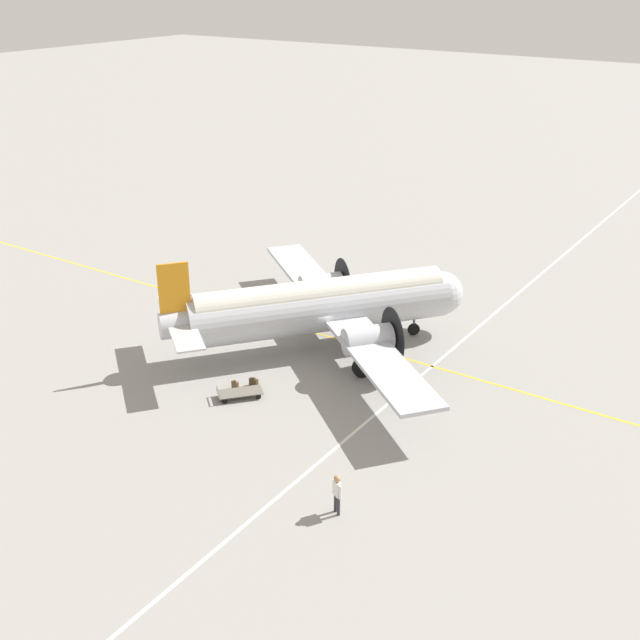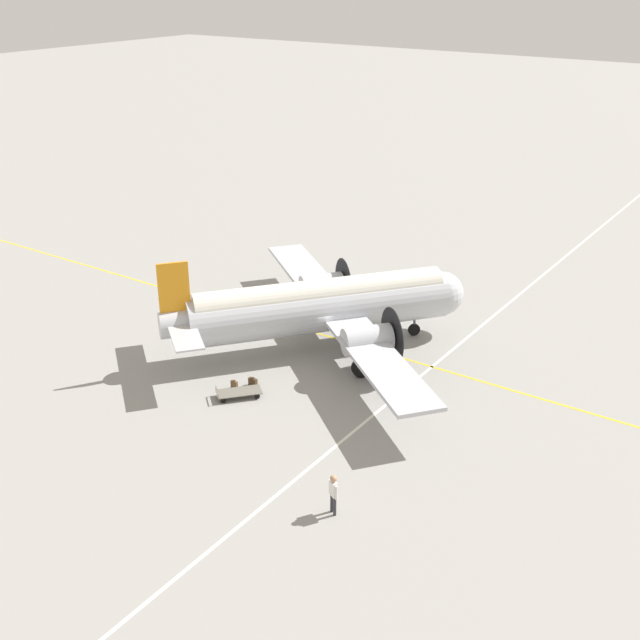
{
  "view_description": "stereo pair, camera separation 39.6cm",
  "coord_description": "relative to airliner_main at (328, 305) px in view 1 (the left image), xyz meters",
  "views": [
    {
      "loc": [
        22.54,
        -33.43,
        19.85
      ],
      "look_at": [
        0.0,
        0.0,
        1.72
      ],
      "focal_mm": 45.0,
      "sensor_mm": 36.0,
      "label": 1
    },
    {
      "loc": [
        22.86,
        -33.21,
        19.85
      ],
      "look_at": [
        0.0,
        0.0,
        1.72
      ],
      "focal_mm": 45.0,
      "sensor_mm": 36.0,
      "label": 2
    }
  ],
  "objects": [
    {
      "name": "apron_line_eastwest",
      "position": [
        -0.28,
        1.16,
        -2.56
      ],
      "size": [
        120.0,
        0.16,
        0.01
      ],
      "color": "gold",
      "rests_on": "ground_plane"
    },
    {
      "name": "baggage_cart",
      "position": [
        -0.47,
        -7.21,
        -2.29
      ],
      "size": [
        2.19,
        2.31,
        0.56
      ],
      "rotation": [
        0.0,
        0.0,
        0.86
      ],
      "color": "#6B665B",
      "rests_on": "ground_plane"
    },
    {
      "name": "apron_line_northsouth",
      "position": [
        5.95,
        -0.35,
        -2.56
      ],
      "size": [
        0.16,
        120.0,
        0.01
      ],
      "color": "silver",
      "rests_on": "ground_plane"
    },
    {
      "name": "suitcase_near_door",
      "position": [
        -0.62,
        -5.9,
        -2.35
      ],
      "size": [
        0.47,
        0.19,
        0.47
      ],
      "color": "#47331E",
      "rests_on": "ground_plane"
    },
    {
      "name": "airliner_main",
      "position": [
        0.0,
        0.0,
        0.0
      ],
      "size": [
        19.44,
        17.68,
        5.93
      ],
      "rotation": [
        0.0,
        0.0,
        0.9
      ],
      "color": "silver",
      "rests_on": "ground_plane"
    },
    {
      "name": "suitcase_upright_spare",
      "position": [
        -1.21,
        -6.66,
        -2.35
      ],
      "size": [
        0.39,
        0.13,
        0.47
      ],
      "color": "brown",
      "rests_on": "ground_plane"
    },
    {
      "name": "crew_foreground",
      "position": [
        8.5,
        -12.18,
        -1.48
      ],
      "size": [
        0.55,
        0.37,
        1.78
      ],
      "rotation": [
        0.0,
        0.0,
        -0.5
      ],
      "color": "#2D2D33",
      "rests_on": "ground_plane"
    },
    {
      "name": "ground_plane",
      "position": [
        -0.28,
        -0.35,
        -2.57
      ],
      "size": [
        300.0,
        300.0,
        0.0
      ],
      "primitive_type": "plane",
      "color": "gray"
    }
  ]
}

